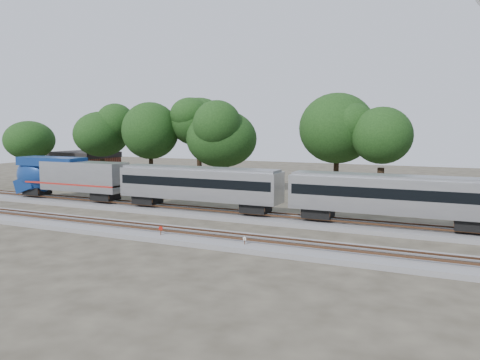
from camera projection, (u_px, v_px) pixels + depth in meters
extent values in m
plane|color=#383328|center=(172.00, 225.00, 44.66)|extent=(160.00, 160.00, 0.00)
cube|color=slate|center=(202.00, 212.00, 50.07)|extent=(160.00, 5.00, 0.40)
cube|color=brown|center=(199.00, 209.00, 49.37)|extent=(160.00, 0.08, 0.15)
cube|color=brown|center=(206.00, 207.00, 50.67)|extent=(160.00, 0.08, 0.15)
cube|color=slate|center=(147.00, 232.00, 41.02)|extent=(160.00, 5.00, 0.40)
cube|color=brown|center=(142.00, 228.00, 40.32)|extent=(160.00, 0.08, 0.15)
cube|color=brown|center=(152.00, 225.00, 41.62)|extent=(160.00, 0.08, 0.15)
cube|color=#B5B7BC|center=(84.00, 176.00, 56.37)|extent=(11.14, 3.15, 3.47)
ellipsoid|color=navy|center=(36.00, 175.00, 59.67)|extent=(5.67, 3.28, 4.83)
cube|color=navy|center=(52.00, 161.00, 58.29)|extent=(8.93, 3.09, 1.05)
cube|color=black|center=(38.00, 167.00, 59.33)|extent=(0.47, 2.42, 1.38)
cube|color=maroon|center=(76.00, 183.00, 56.99)|extent=(13.66, 3.19, 0.19)
cube|color=black|center=(37.00, 191.00, 59.83)|extent=(2.73, 2.31, 0.95)
cube|color=black|center=(106.00, 196.00, 55.31)|extent=(2.73, 2.31, 0.95)
cube|color=#B5B7BC|center=(199.00, 184.00, 49.91)|extent=(18.28, 3.15, 3.15)
cube|color=black|center=(199.00, 181.00, 49.87)|extent=(17.65, 3.20, 0.95)
cube|color=gray|center=(198.00, 169.00, 49.72)|extent=(17.86, 2.52, 0.37)
cube|color=black|center=(148.00, 199.00, 52.85)|extent=(2.73, 2.31, 0.95)
cube|color=black|center=(256.00, 207.00, 47.43)|extent=(2.73, 2.31, 0.95)
cube|color=#B5B7BC|center=(391.00, 195.00, 41.83)|extent=(18.28, 3.15, 3.15)
cube|color=black|center=(391.00, 192.00, 41.80)|extent=(17.65, 3.20, 0.95)
cube|color=gray|center=(392.00, 177.00, 41.65)|extent=(17.86, 2.52, 0.37)
cube|color=black|center=(318.00, 212.00, 44.78)|extent=(2.73, 2.31, 0.95)
cube|color=black|center=(472.00, 224.00, 39.36)|extent=(2.73, 2.31, 0.95)
cylinder|color=#512D19|center=(161.00, 234.00, 38.87)|extent=(0.07, 0.07, 1.01)
cylinder|color=#A5130B|center=(161.00, 228.00, 38.82)|extent=(0.36, 0.09, 0.36)
cylinder|color=#512D19|center=(245.00, 244.00, 35.76)|extent=(0.06, 0.06, 0.89)
cylinder|color=silver|center=(245.00, 239.00, 35.72)|extent=(0.31, 0.14, 0.32)
cube|color=#512D19|center=(186.00, 243.00, 37.25)|extent=(0.58, 0.47, 0.30)
cube|color=brown|center=(85.00, 169.00, 80.34)|extent=(11.26, 8.64, 4.13)
cube|color=black|center=(84.00, 154.00, 80.05)|extent=(11.48, 8.87, 0.93)
cylinder|color=black|center=(31.00, 174.00, 73.51)|extent=(0.70, 0.70, 3.89)
ellipsoid|color=black|center=(29.00, 140.00, 72.90)|extent=(7.33, 7.33, 6.23)
cylinder|color=black|center=(103.00, 173.00, 72.18)|extent=(0.70, 0.70, 4.41)
ellipsoid|color=black|center=(102.00, 134.00, 71.49)|extent=(8.31, 8.31, 7.07)
cylinder|color=black|center=(151.00, 174.00, 68.71)|extent=(0.70, 0.70, 4.71)
ellipsoid|color=black|center=(150.00, 131.00, 67.98)|extent=(8.88, 8.88, 7.55)
cylinder|color=black|center=(199.00, 171.00, 69.53)|extent=(0.70, 0.70, 5.39)
ellipsoid|color=black|center=(199.00, 122.00, 68.70)|extent=(10.16, 10.16, 8.64)
cylinder|color=black|center=(222.00, 179.00, 65.14)|extent=(0.70, 0.70, 4.13)
ellipsoid|color=black|center=(222.00, 139.00, 64.49)|extent=(7.79, 7.79, 6.62)
cylinder|color=black|center=(336.00, 180.00, 60.74)|extent=(0.70, 0.70, 4.92)
ellipsoid|color=black|center=(337.00, 128.00, 59.98)|extent=(9.27, 9.27, 7.88)
cylinder|color=black|center=(380.00, 186.00, 55.92)|extent=(0.70, 0.70, 4.47)
ellipsoid|color=black|center=(382.00, 135.00, 55.23)|extent=(8.43, 8.43, 7.17)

